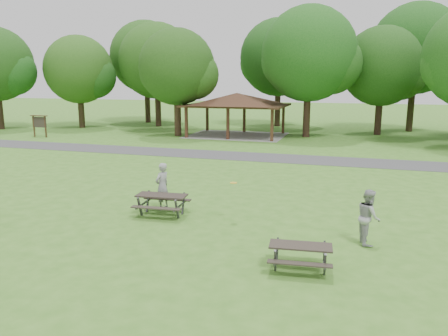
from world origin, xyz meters
TOP-DOWN VIEW (x-y plane):
  - ground at (0.00, 0.00)m, footprint 160.00×160.00m
  - asphalt_path at (0.00, 14.00)m, footprint 120.00×3.20m
  - pavilion at (-4.00, 24.00)m, footprint 8.60×7.01m
  - notice_board at (-20.00, 18.00)m, footprint 1.60×0.30m
  - tree_row_b at (-20.92, 25.53)m, footprint 7.14×6.80m
  - tree_row_c at (-13.90, 29.03)m, footprint 8.19×7.80m
  - tree_row_d at (-8.92, 22.53)m, footprint 6.93×6.60m
  - tree_row_e at (2.10, 25.03)m, footprint 8.40×8.00m
  - tree_row_f at (8.09, 28.53)m, footprint 7.35×7.00m
  - tree_deep_a at (-16.90, 32.53)m, footprint 8.40×8.00m
  - tree_deep_b at (-1.90, 33.03)m, footprint 8.40×8.00m
  - tree_deep_c at (11.10, 32.03)m, footprint 8.82×8.40m
  - picnic_table_middle at (-0.51, 1.03)m, footprint 1.98×1.64m
  - picnic_table_far at (5.05, -2.23)m, footprint 1.77×1.48m
  - frisbee_in_flight at (2.23, 1.15)m, footprint 0.33×0.33m
  - frisbee_thrower at (-0.81, 1.73)m, footprint 0.62×0.77m
  - frisbee_catcher at (6.79, 0.27)m, footprint 0.83×0.96m

SIDE VIEW (x-z plane):
  - ground at x=0.00m, z-range 0.00..0.00m
  - asphalt_path at x=0.00m, z-range 0.00..0.02m
  - picnic_table_far at x=5.05m, z-range 0.17..0.88m
  - picnic_table_middle at x=-0.51m, z-range 0.19..1.00m
  - frisbee_catcher at x=6.79m, z-range 0.00..1.72m
  - frisbee_thrower at x=-0.81m, z-range 0.00..1.83m
  - notice_board at x=-20.00m, z-range 0.37..2.25m
  - frisbee_in_flight at x=2.23m, z-range 1.39..1.41m
  - pavilion at x=-4.00m, z-range 1.18..4.94m
  - tree_row_b at x=-20.92m, z-range 1.03..10.30m
  - tree_row_d at x=-8.92m, z-range 1.13..10.41m
  - tree_row_f at x=8.09m, z-range 1.06..10.62m
  - tree_row_c at x=-13.90m, z-range 1.20..11.87m
  - tree_row_e at x=2.10m, z-range 1.27..12.29m
  - tree_deep_b at x=-1.90m, z-range 1.32..12.45m
  - tree_deep_a at x=-16.90m, z-range 1.44..12.82m
  - tree_deep_c at x=11.10m, z-range 1.49..13.39m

